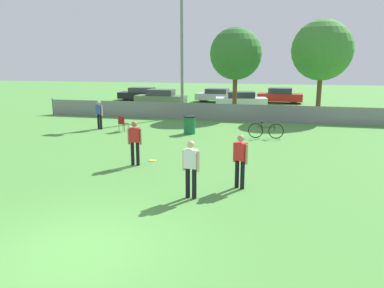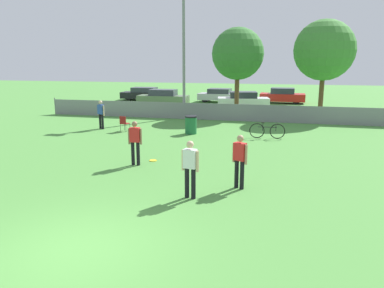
% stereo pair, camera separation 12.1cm
% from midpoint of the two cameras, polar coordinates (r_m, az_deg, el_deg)
% --- Properties ---
extents(ground_plane, '(120.00, 120.00, 0.00)m').
position_cam_midpoint_polar(ground_plane, '(8.36, -16.90, -15.29)').
color(ground_plane, '#4C8C3D').
extents(fence_backline, '(24.86, 0.07, 1.21)m').
position_cam_midpoint_polar(fence_backline, '(24.82, 4.62, 4.87)').
color(fence_backline, gray).
rests_on(fence_backline, ground_plane).
extents(light_pole, '(0.90, 0.36, 8.79)m').
position_cam_midpoint_polar(light_pole, '(26.11, -1.12, 15.42)').
color(light_pole, gray).
rests_on(light_pole, ground_plane).
extents(tree_near_pole, '(3.61, 3.61, 6.15)m').
position_cam_midpoint_polar(tree_near_pole, '(26.91, 7.12, 13.46)').
color(tree_near_pole, brown).
rests_on(tree_near_pole, ground_plane).
extents(tree_far_right, '(4.05, 4.05, 6.58)m').
position_cam_midpoint_polar(tree_far_right, '(27.27, 19.65, 13.29)').
color(tree_far_right, brown).
rests_on(tree_far_right, ground_plane).
extents(player_receiver_white, '(0.52, 0.28, 1.67)m').
position_cam_midpoint_polar(player_receiver_white, '(10.50, 0.05, -3.34)').
color(player_receiver_white, black).
rests_on(player_receiver_white, ground_plane).
extents(player_thrower_red, '(0.52, 0.27, 1.67)m').
position_cam_midpoint_polar(player_thrower_red, '(14.02, -8.42, 0.57)').
color(player_thrower_red, black).
rests_on(player_thrower_red, ground_plane).
extents(player_defender_red, '(0.47, 0.36, 1.67)m').
position_cam_midpoint_polar(player_defender_red, '(11.40, 7.59, -2.16)').
color(player_defender_red, black).
rests_on(player_defender_red, ground_plane).
extents(spectator_in_blue, '(0.49, 0.31, 1.64)m').
position_cam_midpoint_polar(spectator_in_blue, '(22.08, -13.55, 4.63)').
color(spectator_in_blue, black).
rests_on(spectator_in_blue, ground_plane).
extents(frisbee_disc, '(0.30, 0.30, 0.03)m').
position_cam_midpoint_polar(frisbee_disc, '(14.78, -5.73, -2.50)').
color(frisbee_disc, yellow).
rests_on(frisbee_disc, ground_plane).
extents(folding_chair_sideline, '(0.50, 0.50, 0.86)m').
position_cam_midpoint_polar(folding_chair_sideline, '(21.14, -10.14, 3.25)').
color(folding_chair_sideline, '#333338').
rests_on(folding_chair_sideline, ground_plane).
extents(bicycle_sideline, '(1.78, 0.44, 0.82)m').
position_cam_midpoint_polar(bicycle_sideline, '(19.28, 11.56, 1.99)').
color(bicycle_sideline, black).
rests_on(bicycle_sideline, ground_plane).
extents(trash_bin, '(0.65, 0.65, 0.97)m').
position_cam_midpoint_polar(trash_bin, '(20.10, -0.00, 2.95)').
color(trash_bin, '#1E6638').
rests_on(trash_bin, ground_plane).
extents(parked_car_dark, '(4.66, 2.12, 1.28)m').
position_cam_midpoint_polar(parked_car_dark, '(38.16, -7.17, 7.59)').
color(parked_car_dark, black).
rests_on(parked_car_dark, ground_plane).
extents(parked_car_olive, '(4.43, 1.75, 1.42)m').
position_cam_midpoint_polar(parked_car_olive, '(33.18, -4.32, 7.04)').
color(parked_car_olive, black).
rests_on(parked_car_olive, ground_plane).
extents(parked_car_silver, '(4.08, 2.05, 1.28)m').
position_cam_midpoint_polar(parked_car_silver, '(36.18, 4.32, 7.41)').
color(parked_car_silver, black).
rests_on(parked_car_silver, ground_plane).
extents(parked_car_white, '(4.44, 2.45, 1.36)m').
position_cam_midpoint_polar(parked_car_white, '(31.64, 7.92, 6.65)').
color(parked_car_white, black).
rests_on(parked_car_white, ground_plane).
extents(parked_car_red, '(4.11, 1.85, 1.40)m').
position_cam_midpoint_polar(parked_car_red, '(36.20, 13.71, 7.15)').
color(parked_car_red, black).
rests_on(parked_car_red, ground_plane).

